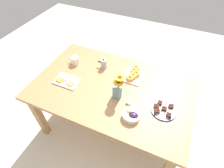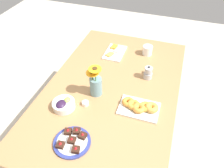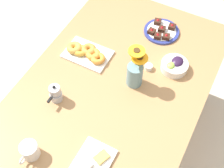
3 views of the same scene
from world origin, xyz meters
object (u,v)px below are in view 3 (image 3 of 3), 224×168
(dining_table, at_px, (112,96))
(moka_pot, at_px, (56,94))
(cheese_platter, at_px, (90,166))
(flower_vase, at_px, (135,73))
(dessert_plate, at_px, (161,31))
(grape_bowl, at_px, (175,65))
(croissant_platter, at_px, (87,53))
(jam_cup_honey, at_px, (149,67))
(coffee_mug, at_px, (30,151))

(dining_table, bearing_deg, moka_pot, -49.37)
(cheese_platter, bearing_deg, flower_vase, -176.92)
(flower_vase, bearing_deg, dessert_plate, -178.08)
(grape_bowl, bearing_deg, flower_vase, -39.55)
(croissant_platter, bearing_deg, jam_cup_honey, 101.95)
(dining_table, distance_m, grape_bowl, 0.41)
(grape_bowl, xyz_separation_m, flower_vase, (0.20, -0.17, 0.06))
(jam_cup_honey, bearing_deg, grape_bowl, 117.63)
(coffee_mug, height_order, cheese_platter, coffee_mug)
(dessert_plate, xyz_separation_m, flower_vase, (0.44, 0.01, 0.08))
(dining_table, height_order, grape_bowl, grape_bowl)
(moka_pot, bearing_deg, coffee_mug, 11.92)
(jam_cup_honey, distance_m, moka_pot, 0.57)
(coffee_mug, relative_size, moka_pot, 1.04)
(cheese_platter, relative_size, moka_pot, 2.18)
(dining_table, distance_m, dessert_plate, 0.55)
(coffee_mug, distance_m, moka_pot, 0.34)
(jam_cup_honey, height_order, flower_vase, flower_vase)
(dining_table, relative_size, dessert_plate, 7.00)
(dessert_plate, bearing_deg, jam_cup_honey, 8.55)
(croissant_platter, distance_m, flower_vase, 0.35)
(flower_vase, bearing_deg, dining_table, -44.55)
(coffee_mug, relative_size, flower_vase, 0.48)
(jam_cup_honey, relative_size, dessert_plate, 0.21)
(croissant_platter, bearing_deg, coffee_mug, 6.85)
(grape_bowl, bearing_deg, cheese_platter, -10.23)
(cheese_platter, distance_m, dessert_plate, 1.00)
(coffee_mug, bearing_deg, cheese_platter, 104.97)
(dessert_plate, bearing_deg, coffee_mug, -12.97)
(dessert_plate, bearing_deg, cheese_platter, 2.56)
(croissant_platter, xyz_separation_m, dessert_plate, (-0.39, 0.33, -0.01))
(coffee_mug, xyz_separation_m, jam_cup_honey, (-0.76, 0.29, -0.03))
(coffee_mug, relative_size, dessert_plate, 0.54)
(dining_table, distance_m, jam_cup_honey, 0.28)
(croissant_platter, xyz_separation_m, moka_pot, (0.35, 0.01, 0.03))
(dining_table, distance_m, cheese_platter, 0.48)
(dining_table, relative_size, moka_pot, 13.45)
(dining_table, distance_m, flower_vase, 0.22)
(croissant_platter, relative_size, jam_cup_honey, 5.99)
(moka_pot, bearing_deg, jam_cup_honey, 139.77)
(grape_bowl, xyz_separation_m, dessert_plate, (-0.24, -0.18, -0.02))
(coffee_mug, distance_m, jam_cup_honey, 0.82)
(coffee_mug, xyz_separation_m, dessert_plate, (-1.08, 0.25, -0.03))
(coffee_mug, height_order, jam_cup_honey, coffee_mug)
(dining_table, height_order, coffee_mug, coffee_mug)
(jam_cup_honey, bearing_deg, flower_vase, -13.77)
(grape_bowl, distance_m, moka_pot, 0.71)
(jam_cup_honey, bearing_deg, dessert_plate, -171.45)
(dessert_plate, bearing_deg, moka_pot, -23.14)
(croissant_platter, bearing_deg, dining_table, 59.72)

